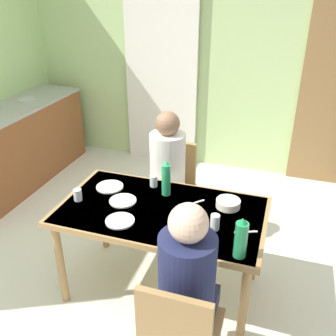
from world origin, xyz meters
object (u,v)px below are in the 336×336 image
Objects in this scene: person_near_diner at (187,275)px; person_far_diner at (167,162)px; water_bottle_green_near at (241,239)px; chair_near_diner at (179,334)px; dining_table at (161,218)px; water_bottle_green_far at (166,179)px; serving_bowl_center at (228,203)px; kitchen_counter at (18,145)px; chair_far_diner at (172,184)px.

person_near_diner and person_far_diner have the same top height.
chair_near_diner is at bearing -117.36° from water_bottle_green_near.
chair_near_diner is 0.61m from water_bottle_green_near.
dining_table is 1.87× the size of person_near_diner.
water_bottle_green_near is at bearing -40.26° from water_bottle_green_far.
person_far_diner is (-0.16, 0.62, 0.13)m from dining_table.
serving_bowl_center reaches higher than dining_table.
person_far_diner is 1.20m from water_bottle_green_near.
kitchen_counter is 2.78m from serving_bowl_center.
chair_far_diner is at bearing 124.93° from water_bottle_green_near.
serving_bowl_center is at bearing -3.50° from water_bottle_green_far.
chair_near_diner is 0.97m from serving_bowl_center.
chair_near_diner is 1.50m from person_far_diner.
kitchen_counter is 2.18× the size of chair_near_diner.
person_far_diner is (-0.52, 1.24, 0.00)m from person_near_diner.
water_bottle_green_near reaches higher than kitchen_counter.
chair_far_diner is at bearing 109.11° from chair_near_diner.
water_bottle_green_near is (0.23, 0.30, 0.07)m from person_near_diner.
water_bottle_green_near is (2.73, -1.48, 0.40)m from kitchen_counter.
chair_far_diner is 1.13× the size of person_far_diner.
chair_far_diner is 3.33× the size of water_bottle_green_near.
chair_near_diner is at bearing -64.49° from dining_table.
person_near_diner is at bearing 110.84° from chair_far_diner.
water_bottle_green_near reaches higher than chair_near_diner.
dining_table is at bearing 102.17° from chair_far_diner.
kitchen_counter is 2.02m from chair_far_diner.
person_far_diner is (-0.00, -0.14, 0.28)m from chair_far_diner.
dining_table is at bearing 104.74° from person_far_diner.
water_bottle_green_near is at bearing -28.45° from dining_table.
person_near_diner is 0.38m from water_bottle_green_near.
kitchen_counter is 3.16m from chair_near_diner.
water_bottle_green_near is (0.75, -1.08, 0.35)m from chair_far_diner.
water_bottle_green_far reaches higher than kitchen_counter.
person_far_diner is 0.74m from serving_bowl_center.
water_bottle_green_near is at bearing -28.44° from kitchen_counter.
person_near_diner is at bearing -59.80° from dining_table.
water_bottle_green_far is at bearing 103.35° from chair_far_diner.
kitchen_counter is 2.46× the size of person_far_diner.
chair_near_diner is at bearing -94.41° from serving_bowl_center.
kitchen_counter is 6.84× the size of water_bottle_green_far.
water_bottle_green_far reaches higher than dining_table.
dining_table is at bearing -157.60° from serving_bowl_center.
person_far_diner reaches higher than water_bottle_green_far.
serving_bowl_center is (0.60, -0.58, 0.26)m from chair_far_diner.
dining_table is 8.45× the size of serving_bowl_center.
chair_near_diner is (0.36, -0.76, -0.16)m from dining_table.
person_far_diner reaches higher than chair_far_diner.
person_near_diner is 1.00× the size of person_far_diner.
person_far_diner is 2.95× the size of water_bottle_green_near.
water_bottle_green_far is at bearing 176.50° from serving_bowl_center.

